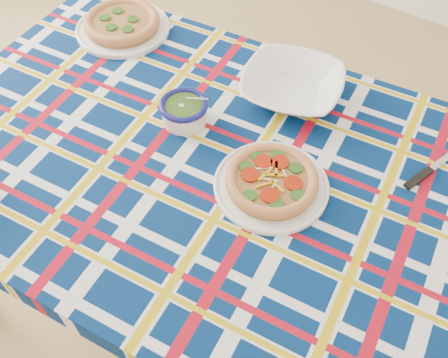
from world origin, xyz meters
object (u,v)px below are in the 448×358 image
Objects in this scene: dining_table at (214,181)px; main_focaccia_plate at (272,180)px; serving_bowl at (292,87)px; pesto_bowl at (184,110)px.

main_focaccia_plate is (0.16, 0.01, 0.10)m from dining_table.
dining_table is 0.34m from serving_bowl.
main_focaccia_plate is at bearing -1.78° from dining_table.
pesto_bowl reaches higher than main_focaccia_plate.
pesto_bowl is (-0.31, 0.06, 0.01)m from main_focaccia_plate.
pesto_bowl is at bearing -126.82° from serving_bowl.
pesto_bowl is at bearing 146.52° from dining_table.
main_focaccia_plate is 1.04× the size of serving_bowl.
dining_table is 12.82× the size of pesto_bowl.
pesto_bowl is (-0.15, 0.07, 0.11)m from dining_table.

